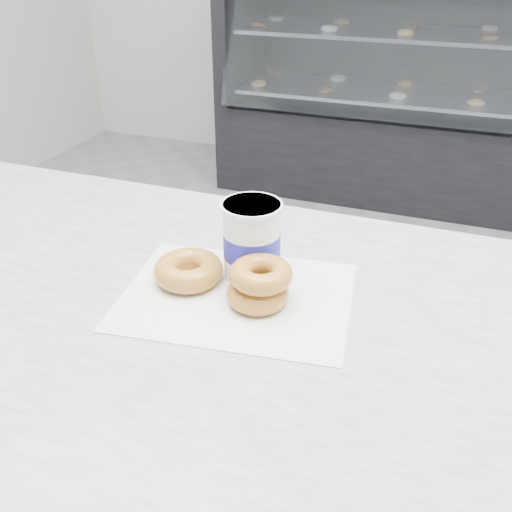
% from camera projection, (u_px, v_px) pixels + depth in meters
% --- Properties ---
extents(ground, '(5.00, 5.00, 0.00)m').
position_uv_depth(ground, '(347.00, 455.00, 1.72)').
color(ground, gray).
rests_on(ground, ground).
extents(display_case, '(2.40, 0.74, 1.25)m').
position_uv_depth(display_case, '(436.00, 112.00, 3.20)').
color(display_case, black).
rests_on(display_case, ground).
extents(wax_paper, '(0.37, 0.30, 0.00)m').
position_uv_depth(wax_paper, '(237.00, 296.00, 0.86)').
color(wax_paper, silver).
rests_on(wax_paper, counter).
extents(donut_single, '(0.12, 0.12, 0.04)m').
position_uv_depth(donut_single, '(188.00, 270.00, 0.88)').
color(donut_single, '#B67E32').
rests_on(donut_single, wax_paper).
extents(donut_stack, '(0.13, 0.13, 0.06)m').
position_uv_depth(donut_stack, '(259.00, 284.00, 0.83)').
color(donut_stack, '#B67E32').
rests_on(donut_stack, wax_paper).
extents(coffee_cup, '(0.10, 0.10, 0.13)m').
position_uv_depth(coffee_cup, '(252.00, 240.00, 0.88)').
color(coffee_cup, white).
rests_on(coffee_cup, counter).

